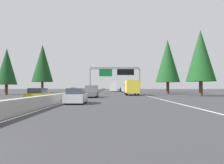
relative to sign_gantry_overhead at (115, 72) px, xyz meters
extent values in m
plane|color=#38383A|center=(5.69, 6.03, -5.23)|extent=(320.00, 320.00, 0.00)
cube|color=#ADAAA3|center=(25.69, 6.33, -4.78)|extent=(180.00, 0.56, 0.90)
cube|color=silver|center=(15.69, -5.49, -5.23)|extent=(160.00, 0.16, 0.01)
cube|color=silver|center=(15.69, 5.78, -5.23)|extent=(160.00, 0.16, 0.01)
cylinder|color=gray|center=(0.04, 6.33, -2.19)|extent=(0.36, 0.36, 6.08)
cylinder|color=gray|center=(0.04, -5.99, -2.19)|extent=(0.36, 0.36, 6.08)
cube|color=gray|center=(0.04, 0.17, 1.09)|extent=(0.50, 12.32, 0.50)
cube|color=#0C602D|center=(-0.11, 2.39, -0.01)|extent=(0.12, 3.20, 1.90)
cube|color=black|center=(-0.11, -2.54, 0.09)|extent=(0.16, 4.20, 1.50)
cube|color=silver|center=(-36.44, 4.30, -4.70)|extent=(4.40, 1.80, 0.76)
cube|color=#2D3847|center=(-36.66, 4.30, -4.04)|extent=(2.46, 1.51, 0.56)
cylinder|color=black|center=(-35.03, 5.09, -4.91)|extent=(0.64, 0.22, 0.64)
cylinder|color=black|center=(-35.03, 3.51, -4.91)|extent=(0.64, 0.22, 0.64)
cylinder|color=black|center=(-37.85, 5.09, -4.91)|extent=(0.64, 0.22, 0.64)
cylinder|color=black|center=(-37.85, 3.51, -4.91)|extent=(0.64, 0.22, 0.64)
cube|color=slate|center=(-22.31, 4.06, -4.62)|extent=(5.60, 2.00, 0.70)
cube|color=slate|center=(-21.30, 4.06, -3.82)|extent=(2.24, 1.84, 0.90)
cube|color=#2D3847|center=(-21.30, 4.06, -3.73)|extent=(2.02, 1.92, 0.41)
cylinder|color=black|center=(-20.46, 4.92, -4.83)|extent=(0.80, 0.28, 0.80)
cylinder|color=black|center=(-20.46, 3.20, -4.83)|extent=(0.80, 0.28, 0.80)
cylinder|color=black|center=(-24.16, 4.92, -4.83)|extent=(0.80, 0.28, 0.80)
cylinder|color=black|center=(-24.16, 3.20, -4.83)|extent=(0.80, 0.28, 0.80)
cube|color=gold|center=(-12.88, -3.05, -3.53)|extent=(6.12, 2.40, 2.50)
cube|color=maroon|center=(-8.63, -3.05, -3.83)|extent=(2.38, 2.30, 1.90)
cylinder|color=black|center=(-8.80, -1.99, -4.78)|extent=(0.90, 0.28, 0.90)
cylinder|color=black|center=(-8.80, -4.11, -4.78)|extent=(0.90, 0.28, 0.90)
cylinder|color=black|center=(-14.58, -1.99, -4.78)|extent=(0.90, 0.28, 0.90)
cylinder|color=black|center=(-14.58, -4.11, -4.78)|extent=(0.90, 0.28, 0.90)
cube|color=white|center=(27.42, 0.40, -3.58)|extent=(11.50, 2.50, 2.90)
cube|color=#2D3847|center=(27.42, 0.40, -3.22)|extent=(11.04, 2.55, 0.84)
cylinder|color=black|center=(31.45, 1.50, -4.73)|extent=(1.00, 0.30, 1.00)
cylinder|color=black|center=(31.45, -0.70, -4.73)|extent=(1.00, 0.30, 1.00)
cylinder|color=black|center=(23.40, 1.50, -4.73)|extent=(1.00, 0.30, 1.00)
cylinder|color=black|center=(23.40, -0.70, -4.73)|extent=(1.00, 0.30, 1.00)
cube|color=white|center=(14.48, -3.18, -4.26)|extent=(5.00, 1.95, 1.44)
cube|color=#2D3847|center=(12.18, -3.18, -4.01)|extent=(0.08, 1.48, 0.56)
cylinder|color=black|center=(16.18, -2.32, -4.88)|extent=(0.70, 0.24, 0.70)
cylinder|color=black|center=(16.18, -4.03, -4.88)|extent=(0.70, 0.24, 0.70)
cylinder|color=black|center=(12.78, -2.32, -4.88)|extent=(0.70, 0.24, 0.70)
cylinder|color=black|center=(12.78, -4.03, -4.88)|extent=(0.70, 0.24, 0.70)
cube|color=#1E4793|center=(28.93, -2.90, -4.70)|extent=(4.40, 1.80, 0.76)
cube|color=#2D3847|center=(28.71, -2.90, -4.04)|extent=(2.46, 1.51, 0.56)
cylinder|color=black|center=(30.33, -2.11, -4.91)|extent=(0.64, 0.22, 0.64)
cylinder|color=black|center=(30.33, -3.69, -4.91)|extent=(0.64, 0.22, 0.64)
cylinder|color=black|center=(27.52, -2.11, -4.91)|extent=(0.64, 0.22, 0.64)
cylinder|color=black|center=(27.52, -3.69, -4.91)|extent=(0.64, 0.22, 0.64)
cube|color=silver|center=(14.45, 12.64, -4.70)|extent=(4.40, 1.80, 0.76)
cube|color=#2D3847|center=(14.23, 12.64, -4.04)|extent=(2.46, 1.51, 0.56)
cylinder|color=black|center=(15.86, 13.43, -4.91)|extent=(0.64, 0.22, 0.64)
cylinder|color=black|center=(15.86, 11.85, -4.91)|extent=(0.64, 0.22, 0.64)
cylinder|color=black|center=(13.04, 13.43, -4.91)|extent=(0.64, 0.22, 0.64)
cylinder|color=black|center=(13.04, 11.85, -4.91)|extent=(0.64, 0.22, 0.64)
cube|color=#AD931E|center=(-32.73, 9.08, -4.70)|extent=(4.40, 1.80, 0.76)
cube|color=#2D3847|center=(-32.95, 9.08, -4.04)|extent=(2.46, 1.51, 0.56)
cylinder|color=black|center=(-31.32, 9.87, -4.91)|extent=(0.64, 0.22, 0.64)
cylinder|color=black|center=(-31.32, 8.29, -4.91)|extent=(0.64, 0.22, 0.64)
cylinder|color=black|center=(-34.14, 9.87, -4.91)|extent=(0.64, 0.22, 0.64)
cylinder|color=black|center=(-34.14, 8.29, -4.91)|extent=(0.64, 0.22, 0.64)
cylinder|color=#4C3823|center=(-16.65, -15.06, -3.92)|extent=(0.65, 0.65, 2.62)
cone|color=#194C1E|center=(-16.65, -15.06, 2.04)|extent=(5.24, 5.24, 9.29)
cylinder|color=#4C3823|center=(-4.55, -11.96, -3.85)|extent=(0.66, 0.66, 2.76)
cone|color=#194C1E|center=(-4.55, -11.96, 2.41)|extent=(5.51, 5.51, 9.77)
cylinder|color=#4C3823|center=(17.89, -17.07, -3.61)|extent=(0.71, 0.71, 3.23)
cone|color=#236028|center=(17.89, -17.07, 3.74)|extent=(6.47, 6.47, 11.47)
cylinder|color=#4C3823|center=(-9.89, 22.68, -4.17)|extent=(0.59, 0.59, 2.13)
cone|color=#143D19|center=(-9.89, 22.68, 0.66)|extent=(4.25, 4.25, 7.53)
cylinder|color=#4C3823|center=(13.39, 21.98, -3.63)|extent=(0.71, 0.71, 3.21)
cone|color=#143D19|center=(13.39, 21.98, 3.67)|extent=(6.42, 6.42, 11.38)
camera|label=1|loc=(-59.73, 0.85, -3.67)|focal=38.69mm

